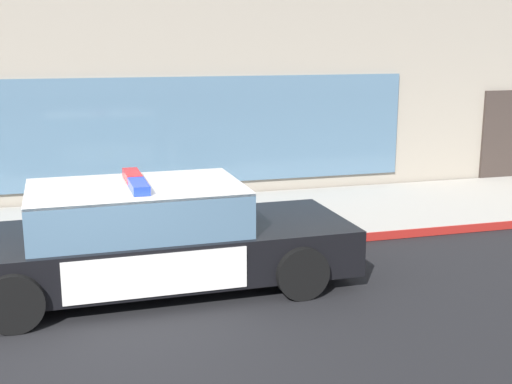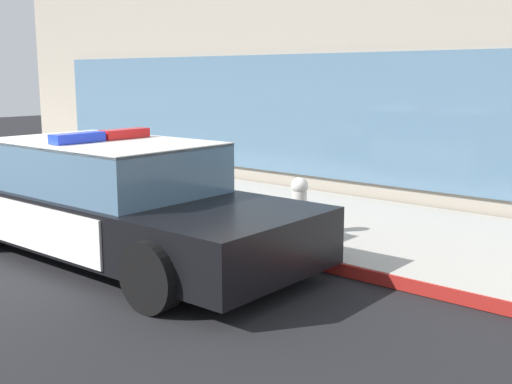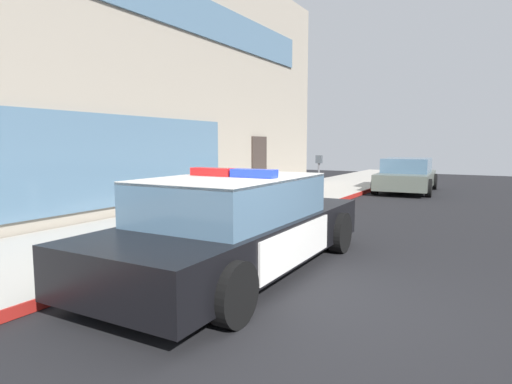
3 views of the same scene
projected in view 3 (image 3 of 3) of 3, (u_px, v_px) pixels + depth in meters
ground at (299, 308)px, 4.79m from camera, size 48.00×48.00×0.00m
sidewalk at (63, 254)px, 6.85m from camera, size 48.00×3.34×0.15m
curb_red_paint at (139, 270)px, 6.00m from camera, size 28.80×0.04×0.14m
police_cruiser at (238, 225)px, 6.11m from camera, size 5.18×2.18×1.49m
fire_hydrant at (197, 213)px, 8.26m from camera, size 0.34×0.39×0.73m
car_down_street at (407, 175)px, 16.33m from camera, size 4.38×2.25×1.29m
parking_meter at (319, 169)px, 12.92m from camera, size 0.12×0.18×1.34m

